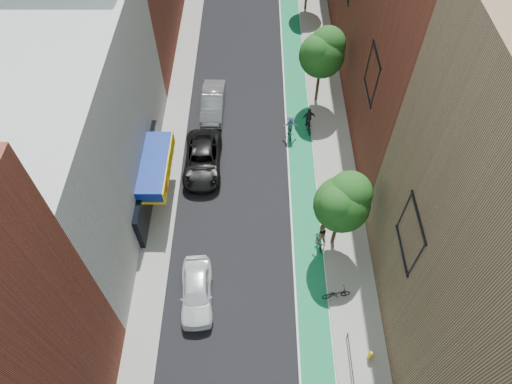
{
  "coord_description": "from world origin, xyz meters",
  "views": [
    {
      "loc": [
        0.59,
        -5.62,
        26.14
      ],
      "look_at": [
        0.55,
        13.1,
        1.5
      ],
      "focal_mm": 32.0,
      "sensor_mm": 36.0,
      "label": 1
    }
  ],
  "objects_px": {
    "parked_car_black": "(203,160)",
    "fire_hydrant": "(371,355)",
    "parked_car_silver": "(213,103)",
    "cyclist_lane_near": "(320,237)",
    "cyclist_lane_far": "(290,127)",
    "parked_car_white": "(197,291)",
    "cyclist_lane_mid": "(308,122)"
  },
  "relations": [
    {
      "from": "cyclist_lane_far",
      "to": "fire_hydrant",
      "type": "height_order",
      "value": "cyclist_lane_far"
    },
    {
      "from": "parked_car_silver",
      "to": "cyclist_lane_mid",
      "type": "relative_size",
      "value": 2.4
    },
    {
      "from": "fire_hydrant",
      "to": "parked_car_silver",
      "type": "bearing_deg",
      "value": 115.98
    },
    {
      "from": "parked_car_silver",
      "to": "cyclist_lane_near",
      "type": "bearing_deg",
      "value": -58.07
    },
    {
      "from": "parked_car_black",
      "to": "cyclist_lane_mid",
      "type": "relative_size",
      "value": 2.75
    },
    {
      "from": "parked_car_black",
      "to": "cyclist_lane_far",
      "type": "distance_m",
      "value": 7.37
    },
    {
      "from": "parked_car_silver",
      "to": "cyclist_lane_far",
      "type": "xyz_separation_m",
      "value": [
        6.2,
        -2.93,
        0.06
      ]
    },
    {
      "from": "parked_car_white",
      "to": "cyclist_lane_mid",
      "type": "bearing_deg",
      "value": 57.51
    },
    {
      "from": "cyclist_lane_far",
      "to": "parked_car_white",
      "type": "bearing_deg",
      "value": 61.36
    },
    {
      "from": "fire_hydrant",
      "to": "cyclist_lane_mid",
      "type": "bearing_deg",
      "value": 97.0
    },
    {
      "from": "parked_car_white",
      "to": "cyclist_lane_far",
      "type": "distance_m",
      "value": 15.08
    },
    {
      "from": "cyclist_lane_far",
      "to": "fire_hydrant",
      "type": "xyz_separation_m",
      "value": [
        3.73,
        -17.44,
        -0.32
      ]
    },
    {
      "from": "cyclist_lane_far",
      "to": "parked_car_silver",
      "type": "bearing_deg",
      "value": -29.7
    },
    {
      "from": "fire_hydrant",
      "to": "cyclist_lane_near",
      "type": "bearing_deg",
      "value": 106.72
    },
    {
      "from": "fire_hydrant",
      "to": "cyclist_lane_far",
      "type": "bearing_deg",
      "value": 102.07
    },
    {
      "from": "parked_car_black",
      "to": "cyclist_lane_far",
      "type": "relative_size",
      "value": 2.9
    },
    {
      "from": "parked_car_black",
      "to": "cyclist_lane_mid",
      "type": "xyz_separation_m",
      "value": [
        8.1,
        3.98,
        -0.02
      ]
    },
    {
      "from": "cyclist_lane_far",
      "to": "cyclist_lane_near",
      "type": "bearing_deg",
      "value": 94.14
    },
    {
      "from": "parked_car_white",
      "to": "cyclist_lane_near",
      "type": "bearing_deg",
      "value": 21.41
    },
    {
      "from": "cyclist_lane_near",
      "to": "fire_hydrant",
      "type": "xyz_separation_m",
      "value": [
        2.23,
        -7.42,
        -0.4
      ]
    },
    {
      "from": "parked_car_black",
      "to": "parked_car_silver",
      "type": "relative_size",
      "value": 1.15
    },
    {
      "from": "parked_car_black",
      "to": "parked_car_silver",
      "type": "xyz_separation_m",
      "value": [
        0.4,
        6.2,
        0.03
      ]
    },
    {
      "from": "parked_car_black",
      "to": "cyclist_lane_near",
      "type": "xyz_separation_m",
      "value": [
        8.1,
        -6.75,
        0.17
      ]
    },
    {
      "from": "parked_car_white",
      "to": "parked_car_black",
      "type": "height_order",
      "value": "parked_car_black"
    },
    {
      "from": "parked_car_silver",
      "to": "cyclist_lane_near",
      "type": "distance_m",
      "value": 15.07
    },
    {
      "from": "parked_car_white",
      "to": "parked_car_black",
      "type": "relative_size",
      "value": 0.8
    },
    {
      "from": "parked_car_black",
      "to": "cyclist_lane_near",
      "type": "distance_m",
      "value": 10.54
    },
    {
      "from": "cyclist_lane_near",
      "to": "parked_car_silver",
      "type": "bearing_deg",
      "value": -67.23
    },
    {
      "from": "cyclist_lane_far",
      "to": "fire_hydrant",
      "type": "relative_size",
      "value": 2.49
    },
    {
      "from": "parked_car_white",
      "to": "parked_car_black",
      "type": "distance_m",
      "value": 10.49
    },
    {
      "from": "parked_car_black",
      "to": "fire_hydrant",
      "type": "bearing_deg",
      "value": -54.97
    },
    {
      "from": "parked_car_white",
      "to": "cyclist_lane_near",
      "type": "distance_m",
      "value": 8.56
    }
  ]
}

